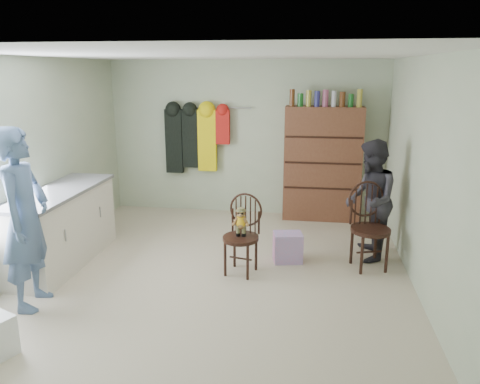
% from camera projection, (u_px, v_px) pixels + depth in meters
% --- Properties ---
extents(ground_plane, '(5.00, 5.00, 0.00)m').
position_uv_depth(ground_plane, '(217.00, 272.00, 5.59)').
color(ground_plane, beige).
rests_on(ground_plane, ground).
extents(room_walls, '(5.00, 5.00, 5.00)m').
position_uv_depth(room_walls, '(224.00, 135.00, 5.70)').
color(room_walls, beige).
rests_on(room_walls, ground).
extents(counter, '(0.64, 1.86, 0.94)m').
position_uv_depth(counter, '(61.00, 227.00, 5.75)').
color(counter, silver).
rests_on(counter, ground).
extents(chair_front, '(0.50, 0.50, 0.94)m').
position_uv_depth(chair_front, '(242.00, 229.00, 5.48)').
color(chair_front, '#351A12').
rests_on(chair_front, ground).
extents(chair_far, '(0.58, 0.58, 1.05)m').
position_uv_depth(chair_far, '(369.00, 222.00, 5.63)').
color(chair_far, '#351A12').
rests_on(chair_far, ground).
extents(striped_bag, '(0.40, 0.33, 0.37)m').
position_uv_depth(striped_bag, '(288.00, 247.00, 5.87)').
color(striped_bag, pink).
rests_on(striped_bag, ground).
extents(person_left, '(0.53, 0.72, 1.83)m').
position_uv_depth(person_left, '(25.00, 219.00, 4.61)').
color(person_left, slate).
rests_on(person_left, ground).
extents(person_right, '(0.58, 0.75, 1.53)m').
position_uv_depth(person_right, '(370.00, 201.00, 5.82)').
color(person_right, '#2D2B33').
rests_on(person_right, ground).
extents(dresser, '(1.20, 0.39, 2.07)m').
position_uv_depth(dresser, '(322.00, 163.00, 7.37)').
color(dresser, brown).
rests_on(dresser, ground).
extents(coat_rack, '(1.42, 0.12, 1.09)m').
position_uv_depth(coat_rack, '(195.00, 138.00, 7.67)').
color(coat_rack, '#99999E').
rests_on(coat_rack, ground).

